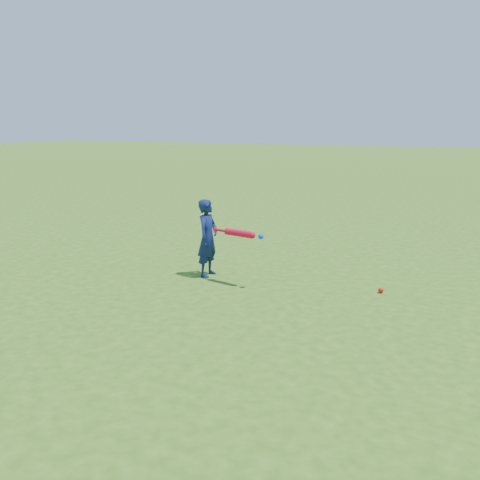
{
  "coord_description": "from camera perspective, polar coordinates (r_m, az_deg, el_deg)",
  "views": [
    {
      "loc": [
        3.87,
        -5.03,
        1.84
      ],
      "look_at": [
        1.13,
        0.38,
        0.52
      ],
      "focal_mm": 40.0,
      "sensor_mm": 36.0,
      "label": 1
    }
  ],
  "objects": [
    {
      "name": "ground",
      "position": [
        6.61,
        -10.27,
        -4.05
      ],
      "size": [
        80.0,
        80.0,
        0.0
      ],
      "primitive_type": "plane",
      "color": "#326016",
      "rests_on": "ground"
    },
    {
      "name": "child",
      "position": [
        6.53,
        -3.45,
        0.23
      ],
      "size": [
        0.24,
        0.36,
        0.95
      ],
      "primitive_type": "imported",
      "rotation": [
        0.0,
        0.0,
        1.61
      ],
      "color": "#101C4F",
      "rests_on": "ground"
    },
    {
      "name": "bat_swing",
      "position": [
        6.13,
        0.12,
        0.7
      ],
      "size": [
        0.7,
        0.19,
        0.08
      ],
      "rotation": [
        0.0,
        0.0,
        -0.2
      ],
      "color": "red",
      "rests_on": "ground"
    },
    {
      "name": "ground_ball_red",
      "position": [
        6.16,
        14.8,
        -5.21
      ],
      "size": [
        0.06,
        0.06,
        0.06
      ],
      "primitive_type": "sphere",
      "color": "red",
      "rests_on": "ground"
    }
  ]
}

